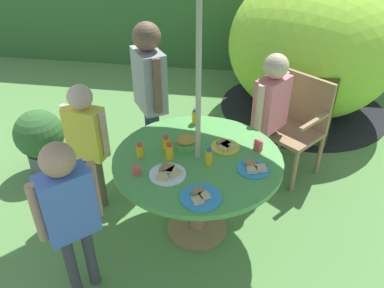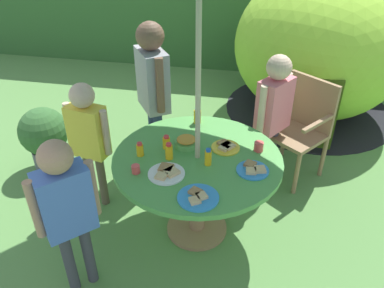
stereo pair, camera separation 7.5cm
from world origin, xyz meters
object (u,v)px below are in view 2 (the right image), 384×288
Objects in this scene: child_in_pink_shirt at (274,105)px; plate_back_edge at (198,197)px; juice_bottle_far_left at (169,151)px; plate_near_right at (167,173)px; plate_front_edge at (226,147)px; child_in_blue_shirt at (66,202)px; dome_tent at (319,46)px; child_in_yellow_shirt at (88,131)px; juice_bottle_center_back at (166,142)px; garden_table at (197,172)px; juice_bottle_far_right at (208,157)px; juice_bottle_mid_left at (140,150)px; child_in_grey_shirt at (153,80)px; plate_near_left at (253,169)px; snack_bowl at (186,142)px; juice_bottle_center_front at (197,116)px; wooden_chair at (301,123)px; potted_plant at (45,136)px; cup_near at (259,146)px; cup_far at (136,169)px.

plate_back_edge is at bearing 13.80° from child_in_pink_shirt.
child_in_pink_shirt is at bearing 49.62° from juice_bottle_far_left.
child_in_pink_shirt reaches higher than plate_near_right.
plate_front_edge is at bearing 48.08° from plate_near_right.
dome_tent is at bearing 16.08° from child_in_blue_shirt.
child_in_yellow_shirt is 0.67m from juice_bottle_center_back.
garden_table is 0.22m from juice_bottle_far_right.
juice_bottle_mid_left is (-1.40, -2.34, -0.07)m from dome_tent.
garden_table is 0.93m from child_in_yellow_shirt.
plate_near_left is (0.95, -0.90, -0.18)m from child_in_grey_shirt.
snack_bowl is 1.28× the size of juice_bottle_center_front.
juice_bottle_center_back is at bearing -169.40° from plate_front_edge.
dome_tent is 13.64× the size of snack_bowl.
plate_front_edge is (1.08, -0.02, 0.01)m from child_in_yellow_shirt.
juice_bottle_center_front is (-0.18, 0.55, 0.00)m from juice_bottle_far_right.
plate_near_left is (0.40, -0.09, 0.14)m from garden_table.
plate_back_edge is (0.98, -0.61, 0.00)m from child_in_yellow_shirt.
wooden_chair is at bearing 36.37° from child_in_yellow_shirt.
child_in_grey_shirt is at bearing 110.14° from plate_near_right.
garden_table is 1.03× the size of child_in_blue_shirt.
child_in_grey_shirt is 1.21× the size of child_in_blue_shirt.
potted_plant is 9.33× the size of cup_near.
child_in_blue_shirt is 0.66m from plate_near_right.
child_in_yellow_shirt is at bearing -115.80° from wooden_chair.
plate_near_right is at bearing -108.05° from dome_tent.
wooden_chair is 2.20m from child_in_blue_shirt.
dome_tent is 2.54m from juice_bottle_center_back.
snack_bowl is at bearing -16.69° from potted_plant.
potted_plant is 0.57× the size of child_in_yellow_shirt.
cup_near is at bearing 10.50° from child_in_yellow_shirt.
plate_back_edge is at bearing -90.84° from juice_bottle_far_right.
plate_back_edge is (-0.44, -1.21, -0.06)m from child_in_pink_shirt.
juice_bottle_mid_left is (-0.40, -0.06, 0.18)m from garden_table.
snack_bowl is 0.36m from plate_near_right.
juice_bottle_center_back is 0.20m from juice_bottle_mid_left.
child_in_pink_shirt reaches higher than juice_bottle_center_front.
garden_table is 11.58× the size of juice_bottle_center_back.
juice_bottle_center_front is at bearing 129.34° from plate_front_edge.
cup_near reaches higher than plate_near_left.
juice_bottle_center_front is (-0.09, 0.48, 0.19)m from garden_table.
child_in_pink_shirt is at bearing 82.03° from plate_near_left.
snack_bowl is at bearing -110.26° from dome_tent.
wooden_chair is 7.30× the size of juice_bottle_far_right.
child_in_pink_shirt is 0.72m from plate_front_edge.
plate_near_left is at bearing -0.60° from child_in_yellow_shirt.
garden_table is 9.50× the size of juice_bottle_far_right.
wooden_chair is 2.39m from potted_plant.
plate_front_edge is (0.73, -0.66, -0.18)m from child_in_grey_shirt.
wooden_chair is 1.25m from snack_bowl.
juice_bottle_far_left is at bearing 48.74° from cup_far.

